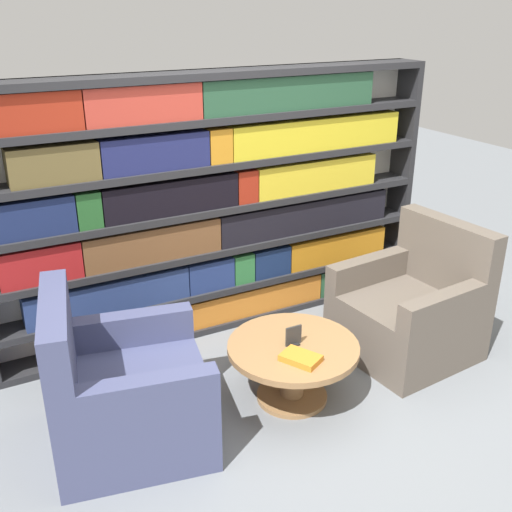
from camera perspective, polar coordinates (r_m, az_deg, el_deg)
name	(u,v)px	position (r m, az deg, el deg)	size (l,w,h in m)	color
ground_plane	(315,414)	(3.84, 5.69, -14.72)	(14.00, 14.00, 0.00)	slate
bookshelf	(216,206)	(4.43, -3.80, 4.78)	(3.43, 0.30, 1.92)	silver
armchair_left	(123,395)	(3.52, -12.51, -12.77)	(0.99, 0.97, 0.94)	#42476B
armchair_right	(411,311)	(4.42, 14.56, -5.11)	(0.91, 0.89, 0.94)	brown
coffee_table	(293,360)	(3.80, 3.53, -9.85)	(0.82, 0.82, 0.40)	olive
table_sign	(293,337)	(3.71, 3.59, -7.72)	(0.11, 0.06, 0.13)	black
stray_book	(301,358)	(3.58, 4.28, -9.67)	(0.24, 0.27, 0.04)	orange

